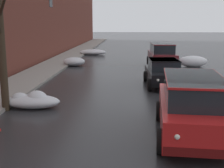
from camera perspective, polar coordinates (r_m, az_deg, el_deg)
name	(u,v)px	position (r m, az deg, el deg)	size (l,w,h in m)	color
left_sidewalk_slab	(38,74)	(20.36, -13.76, 1.91)	(2.47, 80.00, 0.14)	gray
snow_bank_near_corner_left	(32,101)	(12.57, -14.89, -3.08)	(2.22, 1.09, 0.71)	white
snow_bank_mid_block_left	(74,62)	(23.97, -7.18, 4.21)	(1.69, 1.40, 0.67)	white
snow_bank_along_right_kerb	(92,52)	(31.81, -3.73, 6.02)	(2.77, 1.35, 0.57)	white
snow_bank_far_right_pile	(193,62)	(24.05, 14.95, 4.08)	(2.21, 0.95, 0.84)	white
bare_tree_second_along_sidewalk	(1,29)	(12.05, -20.09, 9.70)	(2.35, 2.61, 5.77)	#382B1E
suv_red_approaching_near_lane	(193,104)	(9.36, 14.99, -3.69)	(2.37, 4.73, 1.82)	red
sedan_black_parked_kerbside_close	(164,72)	(16.51, 9.70, 2.25)	(2.06, 3.97, 1.42)	black
suv_maroon_parked_kerbside_mid	(162,54)	(23.11, 9.36, 5.51)	(2.08, 4.45, 1.82)	maroon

